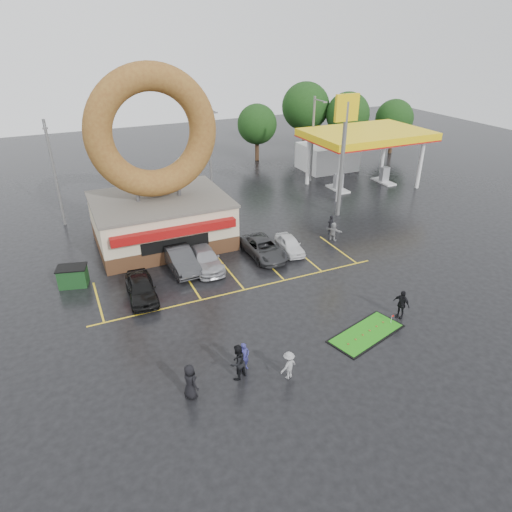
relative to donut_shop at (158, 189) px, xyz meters
name	(u,v)px	position (x,y,z in m)	size (l,w,h in m)	color
ground	(267,317)	(3.00, -12.97, -4.46)	(120.00, 120.00, 0.00)	black
donut_shop	(158,189)	(0.00, 0.00, 0.00)	(10.20, 8.70, 13.50)	#472B19
gas_station	(349,146)	(23.00, 7.97, -0.77)	(12.30, 13.65, 5.90)	silver
shell_sign	(345,134)	(16.00, -0.97, 2.91)	(2.20, 0.36, 10.60)	slate
streetlight_left	(54,172)	(-7.00, 6.95, 0.32)	(0.40, 2.21, 9.00)	slate
streetlight_mid	(210,151)	(7.00, 7.95, 0.32)	(0.40, 2.21, 9.00)	slate
streetlight_right	(313,137)	(19.00, 8.95, 0.32)	(0.40, 2.21, 9.00)	slate
tree_far_a	(348,114)	(29.00, 17.03, 0.72)	(5.60, 5.60, 8.00)	#332114
tree_far_b	(394,119)	(35.00, 15.03, 0.07)	(4.90, 4.90, 7.00)	#332114
tree_far_c	(306,107)	(25.00, 21.03, 1.37)	(6.30, 6.30, 9.00)	#332114
tree_far_d	(257,124)	(17.00, 19.03, 0.07)	(4.90, 4.90, 7.00)	#332114
car_black	(141,288)	(-3.36, -7.79, -3.73)	(1.73, 4.31, 1.47)	black
car_dgrey	(180,259)	(-0.02, -4.97, -3.67)	(1.68, 4.82, 1.59)	#2C2C2E
car_silver	(205,258)	(1.66, -5.47, -3.77)	(1.94, 4.76, 1.38)	#9F9FA4
car_grey	(263,248)	(6.21, -5.71, -3.80)	(2.22, 4.82, 1.34)	#303133
car_white	(290,244)	(8.39, -5.81, -3.85)	(1.44, 3.58, 1.22)	silver
person_blue	(244,357)	(-0.04, -16.72, -3.66)	(0.58, 0.38, 1.60)	navy
person_blackjkt	(237,362)	(-0.59, -17.13, -3.50)	(0.94, 0.73, 1.94)	black
person_hoodie	(289,365)	(1.70, -18.16, -3.70)	(0.99, 0.57, 1.53)	gray
person_bystander	(190,382)	(-3.09, -17.42, -3.55)	(0.90, 0.58, 1.83)	black
person_cameraman	(401,304)	(10.25, -16.28, -3.56)	(1.06, 0.44, 1.81)	black
person_walker_near	(333,231)	(12.58, -5.43, -3.70)	(1.42, 0.45, 1.53)	gray
person_walker_far	(331,225)	(13.04, -4.31, -3.63)	(0.61, 0.40, 1.68)	black
dumpster	(73,277)	(-7.17, -4.28, -3.81)	(1.80, 1.20, 1.30)	#1B481F
putting_green	(366,333)	(7.41, -16.86, -4.43)	(5.02, 3.19, 0.58)	black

